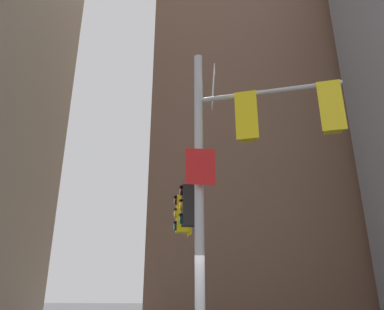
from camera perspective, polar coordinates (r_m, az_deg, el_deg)
building_mid_block at (r=39.97m, az=9.11°, el=12.01°), size 16.89×16.89×46.50m
signal_pole_assembly at (r=8.31m, az=4.67°, el=-3.36°), size 4.11×3.31×7.24m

